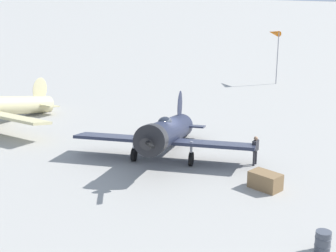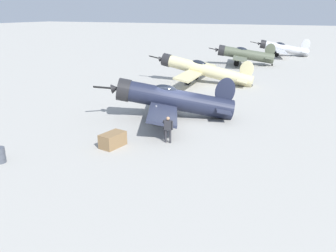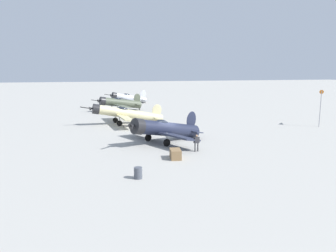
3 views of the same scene
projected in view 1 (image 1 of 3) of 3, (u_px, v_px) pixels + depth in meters
ground_plane at (168, 155)px, 30.68m from camera, size 400.00×400.00×0.00m
airplane_foreground at (166, 133)px, 29.81m from camera, size 10.37×9.75×3.40m
ground_crew_mechanic at (255, 148)px, 28.73m from camera, size 0.26×0.66×1.70m
equipment_crate at (265, 181)px, 25.63m from camera, size 1.71×1.18×0.86m
fuel_drum at (323, 242)px, 19.75m from camera, size 0.65×0.65×0.86m
windsock_mast at (274, 35)px, 50.52m from camera, size 1.99×1.72×5.23m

